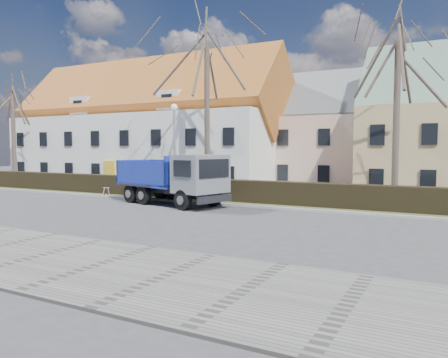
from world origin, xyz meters
The scene contains 13 objects.
ground centered at (0.00, 0.00, 0.00)m, with size 120.00×120.00×0.00m, color #3C3C3E.
curb_far centered at (0.00, 4.60, 0.06)m, with size 80.00×0.30×0.12m, color gray.
grass_strip centered at (0.00, 6.20, 0.05)m, with size 80.00×3.00×0.10m, color #3D4627.
hedge centered at (0.00, 6.00, 0.65)m, with size 60.00×0.90×1.30m, color black.
building_white centered at (-13.00, 16.00, 4.75)m, with size 26.80×10.80×9.50m, color white, non-canonical shape.
building_pink centered at (4.00, 20.00, 4.00)m, with size 10.80×8.80×8.00m, color beige, non-canonical shape.
tree_0 centered at (-22.00, 8.50, 4.95)m, with size 7.20×7.20×9.90m, color #473B31, non-canonical shape.
tree_1 centered at (-2.00, 8.50, 6.33)m, with size 9.20×9.20×12.65m, color #473B31, non-canonical shape.
tree_2 centered at (10.00, 8.50, 5.50)m, with size 8.00×8.00×11.00m, color #473B31, non-canonical shape.
dump_truck centered at (-1.77, 3.61, 1.50)m, with size 7.50×2.79×3.00m, color navy, non-canonical shape.
streetlight centered at (-3.64, 7.00, 3.13)m, with size 0.49×0.49×6.26m, color #979797, non-canonical shape.
cart_frame centered at (-7.95, 4.84, 0.35)m, with size 0.76×0.43×0.69m, color silver, non-canonical shape.
parked_car_a centered at (-8.63, 10.22, 0.62)m, with size 1.46×3.63×1.24m, color black.
Camera 1 is at (12.98, -17.15, 3.23)m, focal length 35.00 mm.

